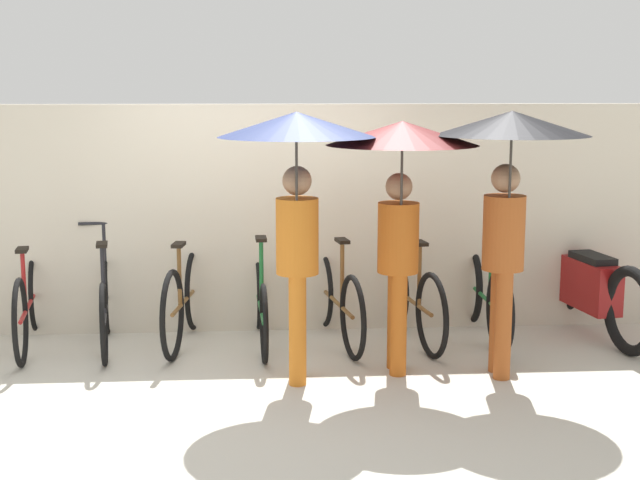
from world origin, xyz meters
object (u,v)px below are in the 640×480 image
at_px(parked_bicycle_4, 336,300).
at_px(parked_bicycle_6, 484,296).
at_px(parked_bicycle_3, 260,304).
at_px(pedestrian_leading, 296,165).
at_px(parked_bicycle_1, 105,307).
at_px(motorcycle, 590,289).
at_px(parked_bicycle_0, 28,304).
at_px(parked_bicycle_5, 412,299).
at_px(parked_bicycle_2, 184,299).
at_px(pedestrian_trailing, 509,163).
at_px(pedestrian_center, 401,169).

relative_size(parked_bicycle_4, parked_bicycle_6, 1.00).
xyz_separation_m(parked_bicycle_3, pedestrian_leading, (0.27, -1.10, 1.31)).
bearing_deg(parked_bicycle_1, parked_bicycle_6, -96.24).
bearing_deg(parked_bicycle_1, motorcycle, -96.39).
bearing_deg(pedestrian_leading, parked_bicycle_0, -23.35).
bearing_deg(parked_bicycle_5, parked_bicycle_4, 78.09).
xyz_separation_m(parked_bicycle_2, motorcycle, (3.64, 0.03, 0.03)).
bearing_deg(parked_bicycle_6, parked_bicycle_2, 90.29).
relative_size(pedestrian_leading, pedestrian_trailing, 1.00).
xyz_separation_m(parked_bicycle_2, parked_bicycle_3, (0.66, -0.07, -0.04)).
xyz_separation_m(pedestrian_center, pedestrian_trailing, (0.79, -0.14, 0.06)).
bearing_deg(pedestrian_trailing, parked_bicycle_0, -13.40).
xyz_separation_m(parked_bicycle_4, pedestrian_trailing, (1.19, -1.11, 1.30)).
relative_size(parked_bicycle_6, pedestrian_leading, 0.86).
bearing_deg(parked_bicycle_1, parked_bicycle_0, 75.32).
relative_size(parked_bicycle_2, pedestrian_center, 0.86).
height_order(parked_bicycle_4, parked_bicycle_6, parked_bicycle_4).
xyz_separation_m(parked_bicycle_1, pedestrian_trailing, (3.18, -1.05, 1.31)).
relative_size(parked_bicycle_0, motorcycle, 0.89).
xyz_separation_m(parked_bicycle_1, parked_bicycle_5, (2.66, 0.03, 0.02)).
xyz_separation_m(parked_bicycle_1, parked_bicycle_6, (3.33, 0.10, 0.01)).
distance_m(parked_bicycle_0, pedestrian_center, 3.45).
distance_m(parked_bicycle_1, motorcycle, 4.31).
xyz_separation_m(parked_bicycle_2, pedestrian_center, (1.73, -1.00, 1.22)).
relative_size(pedestrian_leading, motorcycle, 1.01).
xyz_separation_m(parked_bicycle_0, parked_bicycle_1, (0.67, -0.08, -0.02)).
xyz_separation_m(parked_bicycle_0, parked_bicycle_2, (1.33, 0.01, 0.01)).
relative_size(parked_bicycle_0, parked_bicycle_1, 1.11).
bearing_deg(parked_bicycle_0, pedestrian_trailing, -113.94).
bearing_deg(parked_bicycle_2, motorcycle, -82.44).
relative_size(parked_bicycle_5, parked_bicycle_6, 0.96).
height_order(parked_bicycle_1, parked_bicycle_2, parked_bicycle_1).
bearing_deg(motorcycle, parked_bicycle_5, 84.53).
relative_size(parked_bicycle_5, motorcycle, 0.84).
height_order(parked_bicycle_3, parked_bicycle_4, parked_bicycle_3).
bearing_deg(parked_bicycle_1, pedestrian_trailing, -116.30).
relative_size(parked_bicycle_0, pedestrian_leading, 0.88).
xyz_separation_m(parked_bicycle_0, motorcycle, (4.98, 0.04, 0.04)).
bearing_deg(parked_bicycle_1, parked_bicycle_3, -97.17).
height_order(pedestrian_leading, pedestrian_center, pedestrian_leading).
bearing_deg(parked_bicycle_0, pedestrian_leading, -124.67).
relative_size(parked_bicycle_0, parked_bicycle_5, 1.06).
bearing_deg(motorcycle, parked_bicycle_6, 82.27).
bearing_deg(parked_bicycle_4, parked_bicycle_6, -97.43).
distance_m(parked_bicycle_1, parked_bicycle_3, 1.33).
distance_m(parked_bicycle_3, parked_bicycle_6, 2.00).
distance_m(parked_bicycle_1, parked_bicycle_4, 2.00).
bearing_deg(parked_bicycle_6, motorcycle, -88.86).
distance_m(parked_bicycle_4, pedestrian_leading, 1.77).
bearing_deg(parked_bicycle_3, parked_bicycle_4, -89.23).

